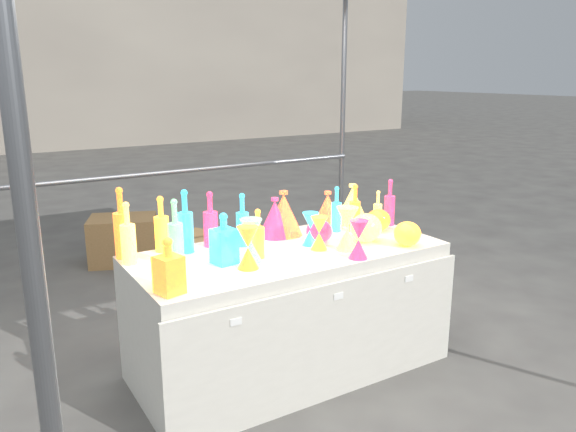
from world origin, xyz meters
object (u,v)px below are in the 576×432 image
cardboard_box_closed (123,240)px  lampshade_0 (284,213)px  decanter_0 (167,265)px  bottle_0 (161,224)px  hourglass_0 (248,248)px  globe_0 (407,235)px  display_table (289,310)px

cardboard_box_closed → lampshade_0: (0.44, -2.20, 0.67)m
cardboard_box_closed → decanter_0: bearing=-78.8°
bottle_0 → hourglass_0: bottle_0 is taller
bottle_0 → hourglass_0: 0.59m
lampshade_0 → globe_0: bearing=-42.1°
globe_0 → lampshade_0: (-0.50, 0.58, 0.08)m
decanter_0 → globe_0: 1.45m
cardboard_box_closed → bottle_0: 2.26m
lampshade_0 → bottle_0: bearing=-177.9°
decanter_0 → lampshade_0: lampshade_0 is taller
bottle_0 → globe_0: bottle_0 is taller
display_table → hourglass_0: bearing=-155.7°
cardboard_box_closed → bottle_0: bearing=-76.9°
bottle_0 → hourglass_0: size_ratio=1.43×
decanter_0 → hourglass_0: size_ratio=1.16×
display_table → globe_0: globe_0 is taller
bottle_0 → hourglass_0: (0.28, -0.52, -0.05)m
hourglass_0 → lampshade_0: lampshade_0 is taller
decanter_0 → hourglass_0: decanter_0 is taller
hourglass_0 → globe_0: (0.98, -0.14, -0.05)m
lampshade_0 → display_table: bearing=-108.5°
display_table → cardboard_box_closed: 2.51m
display_table → bottle_0: bottle_0 is taller
cardboard_box_closed → lampshade_0: 2.34m
bottle_0 → globe_0: 1.43m
cardboard_box_closed → hourglass_0: 2.72m
bottle_0 → cardboard_box_closed: bearing=81.3°
decanter_0 → globe_0: decanter_0 is taller
cardboard_box_closed → decanter_0: size_ratio=2.29×
cardboard_box_closed → decanter_0: (-0.51, -2.74, 0.66)m
cardboard_box_closed → globe_0: bearing=-49.5°
hourglass_0 → decanter_0: bearing=-168.5°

